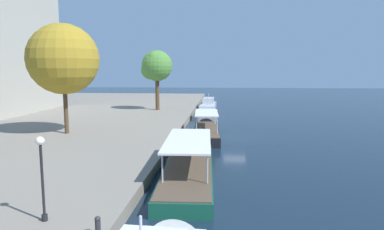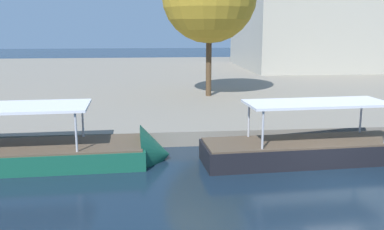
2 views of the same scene
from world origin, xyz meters
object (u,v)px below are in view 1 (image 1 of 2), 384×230
mooring_bollard_0 (98,225)px  tree_0 (156,66)px  lamp_post (42,170)px  tour_boat_1 (189,168)px  motor_yacht_4 (209,105)px  motor_yacht_3 (208,114)px  tree_2 (65,61)px  tour_boat_2 (206,133)px

mooring_bollard_0 → tree_0: 44.93m
tree_0 → lamp_post: bearing=-175.8°
tour_boat_1 → lamp_post: size_ratio=3.77×
motor_yacht_4 → lamp_post: bearing=177.2°
tree_0 → motor_yacht_4: bearing=-40.2°
motor_yacht_3 → tour_boat_1: bearing=-179.3°
tree_2 → tour_boat_1: bearing=-126.5°
motor_yacht_4 → mooring_bollard_0: size_ratio=13.48×
motor_yacht_4 → tree_0: size_ratio=1.07×
tour_boat_2 → tree_0: (18.33, 9.41, 7.91)m
tree_0 → motor_yacht_3: bearing=-113.1°
tour_boat_2 → lamp_post: (-24.58, 6.25, 2.83)m
mooring_bollard_0 → tree_2: (21.63, 11.38, 7.29)m
tour_boat_1 → tree_2: 19.36m
tour_boat_2 → lamp_post: 25.52m
tour_boat_2 → mooring_bollard_0: bearing=169.4°
tour_boat_2 → tree_0: tree_0 is taller
mooring_bollard_0 → tour_boat_1: bearing=-13.8°
tour_boat_2 → mooring_bollard_0: size_ratio=15.00×
tour_boat_1 → tree_0: bearing=12.8°
tour_boat_2 → motor_yacht_3: motor_yacht_3 is taller
motor_yacht_3 → mooring_bollard_0: (-40.12, 2.98, 0.60)m
tour_boat_2 → mooring_bollard_0: tour_boat_2 is taller
tour_boat_1 → tour_boat_2: bearing=-4.7°
motor_yacht_3 → tree_0: size_ratio=0.87×
motor_yacht_4 → mooring_bollard_0: bearing=-179.7°
motor_yacht_3 → motor_yacht_4: bearing=2.5°
motor_yacht_3 → tree_2: 24.71m
motor_yacht_4 → lamp_post: size_ratio=2.80×
motor_yacht_4 → mooring_bollard_0: 54.34m
tour_boat_1 → lamp_post: (-10.13, 5.63, 2.79)m
tour_boat_1 → motor_yacht_3: 28.93m
lamp_post → tour_boat_2: bearing=-14.3°
motor_yacht_3 → mooring_bollard_0: size_ratio=10.96×
tree_2 → mooring_bollard_0: bearing=-152.3°
motor_yacht_3 → mooring_bollard_0: motor_yacht_3 is taller
motor_yacht_4 → tree_0: 15.52m
motor_yacht_3 → motor_yacht_4: size_ratio=0.81×
tour_boat_1 → tour_boat_2: 14.47m
motor_yacht_3 → lamp_post: size_ratio=2.27×
motor_yacht_4 → tree_0: tree_0 is taller
tour_boat_1 → tree_0: size_ratio=1.45×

